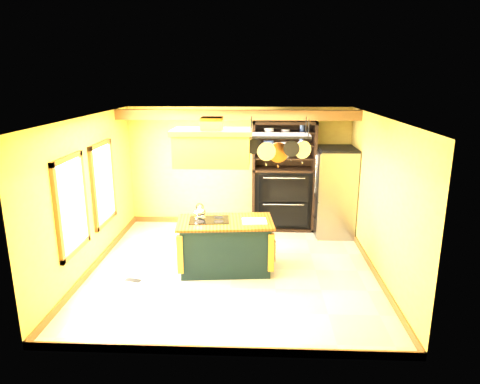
# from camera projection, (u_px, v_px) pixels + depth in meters

# --- Properties ---
(floor) EXTENTS (5.00, 5.00, 0.00)m
(floor) POSITION_uv_depth(u_px,v_px,m) (233.00, 268.00, 7.70)
(floor) COLOR beige
(floor) RESTS_ON ground
(ceiling) EXTENTS (5.00, 5.00, 0.00)m
(ceiling) POSITION_uv_depth(u_px,v_px,m) (232.00, 117.00, 7.00)
(ceiling) COLOR white
(ceiling) RESTS_ON wall_back
(wall_back) EXTENTS (5.00, 0.02, 2.70)m
(wall_back) POSITION_uv_depth(u_px,v_px,m) (239.00, 167.00, 9.76)
(wall_back) COLOR #E7CB54
(wall_back) RESTS_ON floor
(wall_front) EXTENTS (5.00, 0.02, 2.70)m
(wall_front) POSITION_uv_depth(u_px,v_px,m) (219.00, 255.00, 4.94)
(wall_front) COLOR #E7CB54
(wall_front) RESTS_ON floor
(wall_left) EXTENTS (0.02, 5.00, 2.70)m
(wall_left) POSITION_uv_depth(u_px,v_px,m) (90.00, 195.00, 7.45)
(wall_left) COLOR #E7CB54
(wall_left) RESTS_ON floor
(wall_right) EXTENTS (0.02, 5.00, 2.70)m
(wall_right) POSITION_uv_depth(u_px,v_px,m) (379.00, 198.00, 7.24)
(wall_right) COLOR #E7CB54
(wall_right) RESTS_ON floor
(ceiling_beam) EXTENTS (5.00, 0.15, 0.20)m
(ceiling_beam) POSITION_uv_depth(u_px,v_px,m) (237.00, 115.00, 8.66)
(ceiling_beam) COLOR brown
(ceiling_beam) RESTS_ON ceiling
(window_near) EXTENTS (0.06, 1.06, 1.56)m
(window_near) POSITION_uv_depth(u_px,v_px,m) (72.00, 205.00, 6.67)
(window_near) COLOR brown
(window_near) RESTS_ON wall_left
(window_far) EXTENTS (0.06, 1.06, 1.56)m
(window_far) POSITION_uv_depth(u_px,v_px,m) (103.00, 184.00, 8.02)
(window_far) COLOR brown
(window_far) RESTS_ON wall_left
(kitchen_island) EXTENTS (1.73, 1.07, 1.11)m
(kitchen_island) POSITION_uv_depth(u_px,v_px,m) (225.00, 245.00, 7.54)
(kitchen_island) COLOR black
(kitchen_island) RESTS_ON floor
(range_hood) EXTENTS (1.32, 0.75, 0.80)m
(range_hood) POSITION_uv_depth(u_px,v_px,m) (212.00, 146.00, 7.09)
(range_hood) COLOR #C37F30
(range_hood) RESTS_ON ceiling
(pot_rack) EXTENTS (1.09, 0.51, 0.76)m
(pot_rack) POSITION_uv_depth(u_px,v_px,m) (279.00, 142.00, 7.04)
(pot_rack) COLOR black
(pot_rack) RESTS_ON ceiling
(refrigerator) EXTENTS (0.81, 0.95, 1.86)m
(refrigerator) POSITION_uv_depth(u_px,v_px,m) (334.00, 193.00, 9.21)
(refrigerator) COLOR gray
(refrigerator) RESTS_ON floor
(hutch) EXTENTS (1.37, 0.62, 2.43)m
(hutch) POSITION_uv_depth(u_px,v_px,m) (283.00, 188.00, 9.57)
(hutch) COLOR black
(hutch) RESTS_ON floor
(floor_register) EXTENTS (0.30, 0.19, 0.01)m
(floor_register) POSITION_uv_depth(u_px,v_px,m) (133.00, 280.00, 7.25)
(floor_register) COLOR black
(floor_register) RESTS_ON floor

